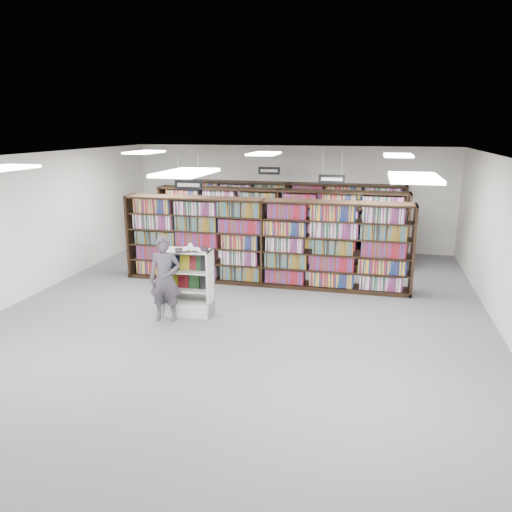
% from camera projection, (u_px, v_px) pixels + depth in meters
% --- Properties ---
extents(floor, '(12.00, 12.00, 0.00)m').
position_uv_depth(floor, '(243.00, 312.00, 10.45)').
color(floor, '#56565B').
rests_on(floor, ground).
extents(ceiling, '(10.00, 12.00, 0.10)m').
position_uv_depth(ceiling, '(242.00, 157.00, 9.65)').
color(ceiling, white).
rests_on(ceiling, wall_back).
extents(wall_back, '(10.00, 0.10, 3.20)m').
position_uv_depth(wall_back, '(291.00, 198.00, 15.70)').
color(wall_back, white).
rests_on(wall_back, ground).
extents(wall_front, '(10.00, 0.10, 3.20)m').
position_uv_depth(wall_front, '(70.00, 381.00, 4.40)').
color(wall_front, white).
rests_on(wall_front, ground).
extents(wall_left, '(0.10, 12.00, 3.20)m').
position_uv_depth(wall_left, '(27.00, 227.00, 11.16)').
color(wall_left, white).
rests_on(wall_left, ground).
extents(wall_right, '(0.10, 12.00, 3.20)m').
position_uv_depth(wall_right, '(512.00, 251.00, 8.94)').
color(wall_right, white).
rests_on(wall_right, ground).
extents(bookshelf_row_near, '(7.00, 0.60, 2.10)m').
position_uv_depth(bookshelf_row_near, '(264.00, 242.00, 12.07)').
color(bookshelf_row_near, black).
rests_on(bookshelf_row_near, floor).
extents(bookshelf_row_mid, '(7.00, 0.60, 2.10)m').
position_uv_depth(bookshelf_row_mid, '(279.00, 227.00, 13.96)').
color(bookshelf_row_mid, black).
rests_on(bookshelf_row_mid, floor).
extents(bookshelf_row_far, '(7.00, 0.60, 2.10)m').
position_uv_depth(bookshelf_row_far, '(289.00, 216.00, 15.56)').
color(bookshelf_row_far, black).
rests_on(bookshelf_row_far, floor).
extents(aisle_sign_left, '(0.65, 0.02, 0.80)m').
position_uv_depth(aisle_sign_left, '(188.00, 184.00, 11.09)').
color(aisle_sign_left, '#B2B2B7').
rests_on(aisle_sign_left, ceiling).
extents(aisle_sign_right, '(0.65, 0.02, 0.80)m').
position_uv_depth(aisle_sign_right, '(332.00, 178.00, 12.31)').
color(aisle_sign_right, '#B2B2B7').
rests_on(aisle_sign_right, ceiling).
extents(aisle_sign_center, '(0.65, 0.02, 0.80)m').
position_uv_depth(aisle_sign_center, '(269.00, 170.00, 14.63)').
color(aisle_sign_center, '#B2B2B7').
rests_on(aisle_sign_center, ceiling).
extents(troffer_front_center, '(0.60, 1.20, 0.04)m').
position_uv_depth(troffer_front_center, '(186.00, 173.00, 6.83)').
color(troffer_front_center, white).
rests_on(troffer_front_center, ceiling).
extents(troffer_front_right, '(0.60, 1.20, 0.04)m').
position_uv_depth(troffer_front_right, '(414.00, 178.00, 6.17)').
color(troffer_front_right, white).
rests_on(troffer_front_right, ceiling).
extents(troffer_back_left, '(0.60, 1.20, 0.04)m').
position_uv_depth(troffer_back_left, '(144.00, 152.00, 12.20)').
color(troffer_back_left, white).
rests_on(troffer_back_left, ceiling).
extents(troffer_back_center, '(0.60, 1.20, 0.04)m').
position_uv_depth(troffer_back_center, '(264.00, 154.00, 11.54)').
color(troffer_back_center, white).
rests_on(troffer_back_center, ceiling).
extents(troffer_back_right, '(0.60, 1.20, 0.04)m').
position_uv_depth(troffer_back_right, '(398.00, 155.00, 10.88)').
color(troffer_back_right, white).
rests_on(troffer_back_right, ceiling).
extents(endcap_display, '(1.00, 0.53, 1.37)m').
position_uv_depth(endcap_display, '(189.00, 292.00, 10.27)').
color(endcap_display, silver).
rests_on(endcap_display, floor).
extents(open_book, '(0.76, 0.62, 0.13)m').
position_uv_depth(open_book, '(191.00, 249.00, 9.97)').
color(open_book, black).
rests_on(open_book, endcap_display).
extents(shopper, '(0.70, 0.53, 1.72)m').
position_uv_depth(shopper, '(165.00, 279.00, 9.85)').
color(shopper, '#4D4852').
rests_on(shopper, floor).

